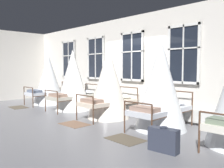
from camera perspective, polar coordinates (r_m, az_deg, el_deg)
name	(u,v)px	position (r m, az deg, el deg)	size (l,w,h in m)	color
ground	(111,117)	(7.51, -0.33, -7.93)	(22.91, 22.91, 0.00)	slate
back_wall_with_windows	(134,65)	(8.14, 5.30, 4.54)	(12.45, 0.10, 3.27)	silver
window_bank	(132,83)	(8.06, 4.71, 0.35)	(8.58, 0.10, 2.66)	black
cot_first	(49,80)	(10.44, -14.87, 0.93)	(1.30, 1.85, 2.11)	#4C3323
cot_second	(73,81)	(8.83, -9.31, 0.75)	(1.30, 1.87, 2.19)	#4C3323
cot_third	(108,84)	(7.31, -0.87, -0.01)	(1.30, 1.85, 2.15)	#4C3323
cot_fourth	(161,86)	(6.08, 11.55, -0.58)	(1.30, 1.86, 2.23)	#4C3323
rug_first	(18,107)	(10.00, -21.42, -5.19)	(0.80, 0.56, 0.01)	brown
rug_third	(75,124)	(6.68, -8.91, -9.43)	(0.80, 0.56, 0.01)	brown
rug_fourth	(125,139)	(5.28, 3.18, -13.03)	(0.80, 0.56, 0.01)	brown
suitcase_dark	(164,140)	(4.60, 12.20, -12.88)	(0.58, 0.27, 0.47)	#2D3342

